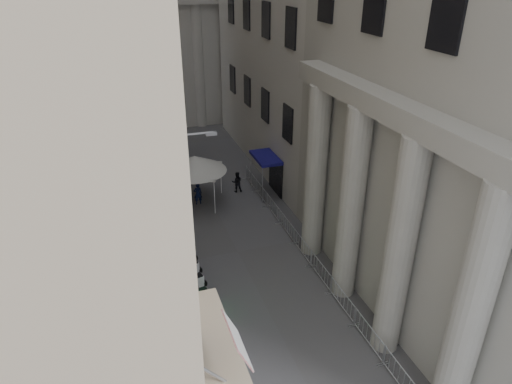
% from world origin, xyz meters
% --- Properties ---
extents(iron_fence, '(0.30, 28.00, 1.40)m').
position_xyz_m(iron_fence, '(-4.30, 18.00, 0.00)').
color(iron_fence, black).
rests_on(iron_fence, ground).
extents(blue_awning, '(1.60, 3.00, 3.00)m').
position_xyz_m(blue_awning, '(4.15, 26.00, 0.00)').
color(blue_awning, navy).
rests_on(blue_awning, ground).
extents(scooter_5, '(1.49, 0.86, 1.50)m').
position_xyz_m(scooter_5, '(-3.32, 10.17, 0.00)').
color(scooter_5, white).
rests_on(scooter_5, ground).
extents(scooter_6, '(1.49, 0.86, 1.50)m').
position_xyz_m(scooter_6, '(-3.32, 11.40, 0.00)').
color(scooter_6, white).
rests_on(scooter_6, ground).
extents(scooter_7, '(1.49, 0.86, 1.50)m').
position_xyz_m(scooter_7, '(-3.32, 12.63, 0.00)').
color(scooter_7, white).
rests_on(scooter_7, ground).
extents(scooter_8, '(1.49, 0.86, 1.50)m').
position_xyz_m(scooter_8, '(-3.32, 13.86, 0.00)').
color(scooter_8, white).
rests_on(scooter_8, ground).
extents(scooter_9, '(1.49, 0.86, 1.50)m').
position_xyz_m(scooter_9, '(-3.32, 15.09, 0.00)').
color(scooter_9, white).
rests_on(scooter_9, ground).
extents(scooter_10, '(1.49, 0.86, 1.50)m').
position_xyz_m(scooter_10, '(-3.32, 16.32, 0.00)').
color(scooter_10, white).
rests_on(scooter_10, ground).
extents(scooter_11, '(1.49, 0.86, 1.50)m').
position_xyz_m(scooter_11, '(-3.32, 17.55, 0.00)').
color(scooter_11, white).
rests_on(scooter_11, ground).
extents(scooter_12, '(1.49, 0.86, 1.50)m').
position_xyz_m(scooter_12, '(-3.32, 18.77, 0.00)').
color(scooter_12, white).
rests_on(scooter_12, ground).
extents(scooter_13, '(1.49, 0.86, 1.50)m').
position_xyz_m(scooter_13, '(-3.32, 20.00, 0.00)').
color(scooter_13, white).
rests_on(scooter_13, ground).
extents(scooter_14, '(1.49, 0.86, 1.50)m').
position_xyz_m(scooter_14, '(-3.32, 21.23, 0.00)').
color(scooter_14, white).
rests_on(scooter_14, ground).
extents(scooter_15, '(1.49, 0.86, 1.50)m').
position_xyz_m(scooter_15, '(-3.32, 22.46, 0.00)').
color(scooter_15, white).
rests_on(scooter_15, ground).
extents(barrier_2, '(0.60, 2.40, 1.10)m').
position_xyz_m(barrier_2, '(3.56, 10.23, 0.00)').
color(barrier_2, '#B6B9BE').
rests_on(barrier_2, ground).
extents(barrier_3, '(0.60, 2.40, 1.10)m').
position_xyz_m(barrier_3, '(3.56, 12.73, 0.00)').
color(barrier_3, '#B6B9BE').
rests_on(barrier_3, ground).
extents(barrier_4, '(0.60, 2.40, 1.10)m').
position_xyz_m(barrier_4, '(3.56, 15.23, 0.00)').
color(barrier_4, '#B6B9BE').
rests_on(barrier_4, ground).
extents(barrier_5, '(0.60, 2.40, 1.10)m').
position_xyz_m(barrier_5, '(3.56, 17.73, 0.00)').
color(barrier_5, '#B6B9BE').
rests_on(barrier_5, ground).
extents(barrier_6, '(0.60, 2.40, 1.10)m').
position_xyz_m(barrier_6, '(3.56, 20.23, 0.00)').
color(barrier_6, '#B6B9BE').
rests_on(barrier_6, ground).
extents(barrier_7, '(0.60, 2.40, 1.10)m').
position_xyz_m(barrier_7, '(3.56, 22.73, 0.00)').
color(barrier_7, '#B6B9BE').
rests_on(barrier_7, ground).
extents(barrier_8, '(0.60, 2.40, 1.10)m').
position_xyz_m(barrier_8, '(3.56, 25.23, 0.00)').
color(barrier_8, '#B6B9BE').
rests_on(barrier_8, ground).
extents(barrier_9, '(0.60, 2.40, 1.10)m').
position_xyz_m(barrier_9, '(3.56, 27.73, 0.00)').
color(barrier_9, '#B6B9BE').
rests_on(barrier_9, ground).
extents(security_tent, '(4.42, 4.42, 3.59)m').
position_xyz_m(security_tent, '(-1.48, 26.94, 3.00)').
color(security_tent, white).
rests_on(security_tent, ground).
extents(street_lamp, '(2.75, 0.27, 8.41)m').
position_xyz_m(street_lamp, '(-3.77, 17.37, 5.03)').
color(street_lamp, '#97999F').
rests_on(street_lamp, ground).
extents(info_kiosk, '(0.49, 0.96, 1.96)m').
position_xyz_m(info_kiosk, '(-3.45, 14.88, 0.99)').
color(info_kiosk, black).
rests_on(info_kiosk, ground).
extents(pedestrian_a, '(0.61, 0.41, 1.62)m').
position_xyz_m(pedestrian_a, '(-0.99, 25.91, 0.81)').
color(pedestrian_a, black).
rests_on(pedestrian_a, ground).
extents(pedestrian_b, '(0.87, 0.72, 1.60)m').
position_xyz_m(pedestrian_b, '(2.20, 26.93, 0.80)').
color(pedestrian_b, black).
rests_on(pedestrian_b, ground).
extents(pedestrian_c, '(1.12, 0.91, 1.98)m').
position_xyz_m(pedestrian_c, '(-1.04, 35.82, 0.99)').
color(pedestrian_c, black).
rests_on(pedestrian_c, ground).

